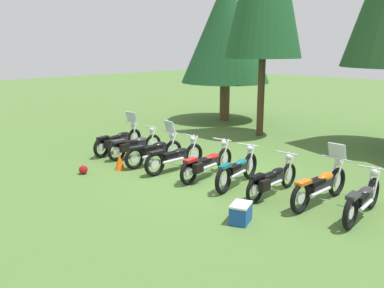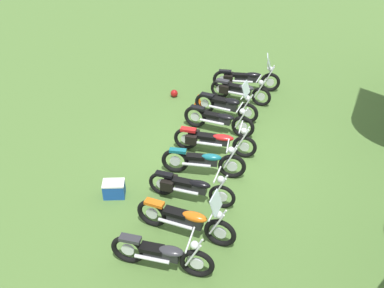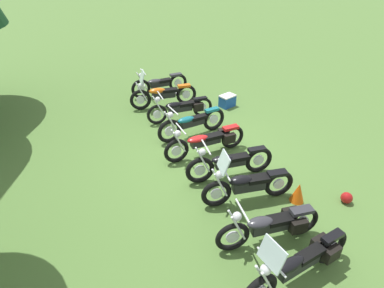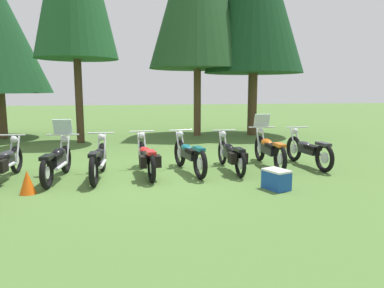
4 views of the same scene
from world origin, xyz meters
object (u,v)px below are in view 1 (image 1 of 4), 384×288
motorcycle_1 (134,145)px  motorcycle_5 (238,170)px  dropped_helmet (83,170)px  motorcycle_6 (272,179)px  motorcycle_8 (363,199)px  motorcycle_2 (155,151)px  motorcycle_0 (118,140)px  motorcycle_3 (175,157)px  pine_tree_0 (226,30)px  traffic_cone (120,162)px  picnic_cooler (241,213)px  motorcycle_4 (206,163)px  motorcycle_7 (321,185)px

motorcycle_1 → motorcycle_5: 4.28m
motorcycle_1 → dropped_helmet: bearing=-165.9°
motorcycle_6 → motorcycle_8: (2.19, 0.18, 0.01)m
motorcycle_2 → motorcycle_5: size_ratio=0.97×
motorcycle_0 → motorcycle_2: bearing=-104.6°
motorcycle_2 → motorcycle_3: motorcycle_2 is taller
motorcycle_5 → motorcycle_6: bearing=-101.5°
motorcycle_1 → pine_tree_0: 9.04m
motorcycle_5 → traffic_cone: 3.73m
pine_tree_0 → picnic_cooler: pine_tree_0 is taller
motorcycle_2 → motorcycle_6: 4.19m
motorcycle_8 → dropped_helmet: (-7.18, -2.46, -0.31)m
motorcycle_8 → motorcycle_5: bearing=88.1°
motorcycle_1 → motorcycle_3: bearing=-88.9°
motorcycle_6 → pine_tree_0: pine_tree_0 is taller
pine_tree_0 → dropped_helmet: 11.20m
picnic_cooler → motorcycle_6: bearing=103.4°
motorcycle_3 → motorcycle_6: (3.27, 0.18, -0.01)m
motorcycle_1 → picnic_cooler: bearing=-102.8°
motorcycle_4 → pine_tree_0: 10.37m
motorcycle_0 → motorcycle_4: bearing=-101.1°
motorcycle_5 → traffic_cone: motorcycle_5 is taller
dropped_helmet → motorcycle_3: bearing=50.8°
motorcycle_1 → motorcycle_2: (1.18, -0.11, 0.03)m
motorcycle_0 → traffic_cone: 2.11m
motorcycle_4 → motorcycle_8: bearing=-92.1°
motorcycle_6 → traffic_cone: motorcycle_6 is taller
motorcycle_7 → pine_tree_0: pine_tree_0 is taller
motorcycle_4 → motorcycle_7: (3.29, 0.37, 0.04)m
motorcycle_3 → traffic_cone: motorcycle_3 is taller
motorcycle_7 → pine_tree_0: bearing=53.7°
motorcycle_1 → motorcycle_2: 1.19m
motorcycle_2 → motorcycle_5: bearing=-80.1°
traffic_cone → dropped_helmet: traffic_cone is taller
motorcycle_1 → traffic_cone: motorcycle_1 is taller
motorcycle_3 → picnic_cooler: bearing=-110.7°
motorcycle_4 → pine_tree_0: (-5.68, 7.70, 3.99)m
motorcycle_4 → motorcycle_6: motorcycle_4 is taller
motorcycle_6 → motorcycle_8: bearing=-86.1°
pine_tree_0 → motorcycle_2: bearing=-65.1°
motorcycle_6 → motorcycle_1: bearing=89.9°
motorcycle_1 → motorcycle_6: size_ratio=0.96×
motorcycle_3 → motorcycle_1: bearing=90.3°
motorcycle_4 → motorcycle_2: bearing=88.9°
motorcycle_3 → motorcycle_6: 3.27m
motorcycle_1 → pine_tree_0: size_ratio=0.31×
motorcycle_0 → motorcycle_4: size_ratio=0.99×
motorcycle_4 → traffic_cone: (-2.43, -1.23, -0.19)m
motorcycle_0 → motorcycle_8: (8.49, 0.24, -0.01)m
motorcycle_8 → traffic_cone: (-6.77, -1.45, -0.20)m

